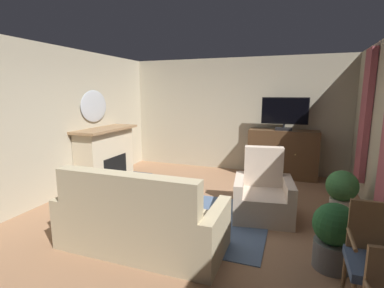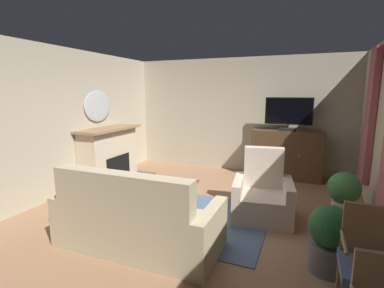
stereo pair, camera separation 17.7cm
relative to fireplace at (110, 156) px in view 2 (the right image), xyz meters
The scene contains 17 objects.
ground_plane 2.62m from the fireplace, 23.64° to the right, with size 5.83×6.57×0.04m, color #936B4C.
wall_back 3.19m from the fireplace, 40.68° to the left, with size 5.83×0.10×2.73m, color #B2A88E.
wall_left 1.34m from the fireplace, 107.73° to the right, with size 0.10×6.57×2.73m, color #B2A88E.
curtain_panel_far 5.04m from the fireplace, ahead, with size 0.10×0.44×2.29m, color #A34C56.
rug_central 2.53m from the fireplace, 25.77° to the right, with size 2.52×1.91×0.01m, color slate.
fireplace is the anchor object (origin of this frame).
wall_mirror_oval 1.09m from the fireplace, behind, with size 0.06×0.81×0.67m, color #B2B7BF.
tv_cabinet 3.90m from the fireplace, 25.23° to the left, with size 1.51×0.52×1.08m.
television 3.98m from the fireplace, 24.51° to the left, with size 0.99×0.20×0.72m.
coffee_table 2.10m from the fireplace, 25.75° to the right, with size 0.91×0.56×0.48m.
tv_remote 1.89m from the fireplace, 24.85° to the right, with size 0.17×0.05×0.02m, color black.
sofa_floral 2.96m from the fireplace, 46.32° to the right, with size 2.04×0.89×1.04m.
armchair_in_far_corner 3.41m from the fireplace, 10.60° to the right, with size 0.98×0.96×1.05m.
side_chair_beside_plant 5.05m from the fireplace, 27.15° to the right, with size 0.49×0.50×0.95m.
potted_plant_on_hearth_side 4.52m from the fireplace, ahead, with size 0.49×0.49×0.69m.
potted_plant_leafy_by_curtain 4.57m from the fireplace, 22.48° to the right, with size 0.46×0.46×0.74m.
cat 1.41m from the fireplace, ahead, with size 0.50×0.53×0.18m.
Camera 2 is at (1.57, -3.87, 1.91)m, focal length 26.62 mm.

